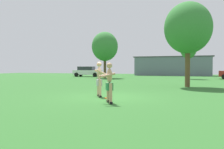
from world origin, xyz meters
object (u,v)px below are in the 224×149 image
(player_in_gray, at_px, (99,77))
(tree_right_field, at_px, (105,47))
(frisbee, at_px, (107,98))
(tree_behind_players, at_px, (188,28))
(car_white_near_post, at_px, (87,71))
(tree_left_field, at_px, (188,49))
(player_near, at_px, (109,82))

(player_in_gray, xyz_separation_m, tree_right_field, (-7.20, 19.07, 3.31))
(frisbee, distance_m, tree_behind_players, 9.71)
(player_in_gray, distance_m, frisbee, 1.19)
(player_in_gray, bearing_deg, car_white_near_post, 117.05)
(player_in_gray, height_order, car_white_near_post, player_in_gray)
(player_in_gray, relative_size, tree_behind_players, 0.28)
(player_in_gray, relative_size, frisbee, 6.16)
(tree_left_field, xyz_separation_m, tree_behind_players, (0.36, -12.84, 0.54))
(player_in_gray, xyz_separation_m, tree_left_field, (3.53, 20.45, 2.84))
(frisbee, distance_m, car_white_near_post, 26.15)
(player_in_gray, distance_m, tree_right_field, 20.65)
(tree_left_field, bearing_deg, car_white_near_post, 171.56)
(player_near, bearing_deg, tree_right_field, 111.90)
(frisbee, distance_m, tree_right_field, 21.42)
(player_near, xyz_separation_m, car_white_near_post, (-12.78, 24.49, -0.03))
(frisbee, bearing_deg, tree_right_field, 111.77)
(player_in_gray, xyz_separation_m, car_white_near_post, (-11.59, 22.69, -0.13))
(player_in_gray, bearing_deg, tree_left_field, 80.21)
(player_in_gray, height_order, tree_behind_players, tree_behind_players)
(player_near, relative_size, tree_behind_players, 0.26)
(player_near, bearing_deg, car_white_near_post, 117.55)
(frisbee, xyz_separation_m, tree_behind_players, (3.30, 8.04, 4.33))
(player_near, relative_size, frisbee, 5.82)
(car_white_near_post, bearing_deg, tree_right_field, -39.57)
(tree_right_field, bearing_deg, frisbee, -68.23)
(frisbee, bearing_deg, player_in_gray, 143.80)
(player_near, distance_m, tree_right_field, 22.75)
(player_in_gray, height_order, tree_right_field, tree_right_field)
(frisbee, bearing_deg, tree_behind_players, 67.70)
(tree_left_field, relative_size, tree_right_field, 0.84)
(frisbee, relative_size, car_white_near_post, 0.06)
(car_white_near_post, xyz_separation_m, tree_behind_players, (15.47, -15.08, 3.52))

